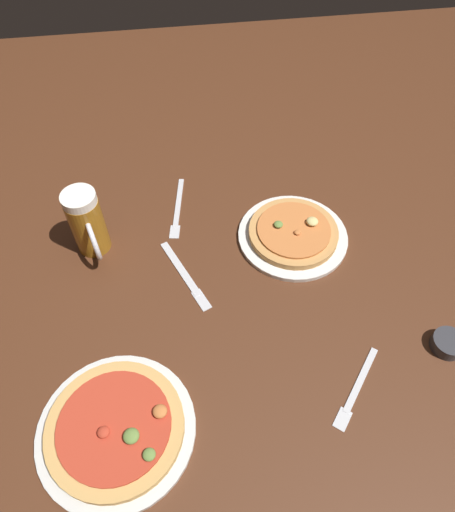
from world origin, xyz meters
TOP-DOWN VIEW (x-y plane):
  - ground_plane at (0.00, 0.00)m, footprint 2.40×2.40m
  - pizza_plate_near at (-0.27, -0.38)m, footprint 0.31×0.31m
  - pizza_plate_far at (0.18, 0.05)m, footprint 0.28×0.28m
  - beer_mug_dark at (-0.33, 0.09)m, footprint 0.08×0.14m
  - ramekin_sauce at (0.44, -0.30)m, footprint 0.07×0.07m
  - fork_left at (0.21, -0.36)m, footprint 0.14×0.17m
  - knife_right at (-0.11, -0.03)m, footprint 0.11×0.22m
  - fork_spare at (-0.11, 0.19)m, footprint 0.06×0.22m

SIDE VIEW (x-z plane):
  - ground_plane at x=0.00m, z-range -0.03..0.00m
  - fork_left at x=0.21m, z-range 0.00..0.01m
  - knife_right at x=-0.11m, z-range 0.00..0.01m
  - fork_spare at x=-0.11m, z-range 0.00..0.01m
  - ramekin_sauce at x=0.44m, z-range 0.00..0.03m
  - pizza_plate_far at x=0.18m, z-range -0.01..0.04m
  - pizza_plate_near at x=-0.27m, z-range -0.01..0.04m
  - beer_mug_dark at x=-0.33m, z-range 0.00..0.18m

